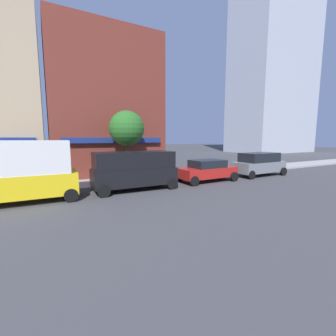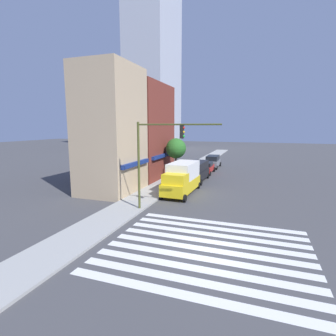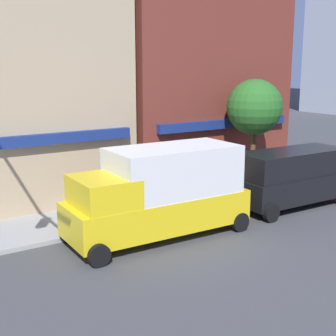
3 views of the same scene
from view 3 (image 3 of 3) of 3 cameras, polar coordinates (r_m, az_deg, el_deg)
name	(u,v)px [view 3 (image 3 of 3)]	position (r m, az deg, el deg)	size (l,w,h in m)	color
storefront_row	(134,59)	(22.34, -4.19, 13.14)	(15.58, 5.30, 12.33)	tan
box_truck_yellow	(160,191)	(15.56, -0.98, -2.85)	(6.25, 2.42, 3.04)	yellow
van_black	(291,176)	(19.66, 14.79, -0.95)	(5.05, 2.22, 2.34)	black
pedestrian_orange_vest	(225,166)	(22.13, 6.97, 0.27)	(0.32, 0.32, 1.77)	#23232D
pedestrian_green_top	(234,174)	(20.44, 8.03, -0.76)	(0.32, 0.32, 1.77)	#23232D
street_tree	(254,108)	(21.54, 10.50, 7.25)	(2.51, 2.51, 4.96)	brown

